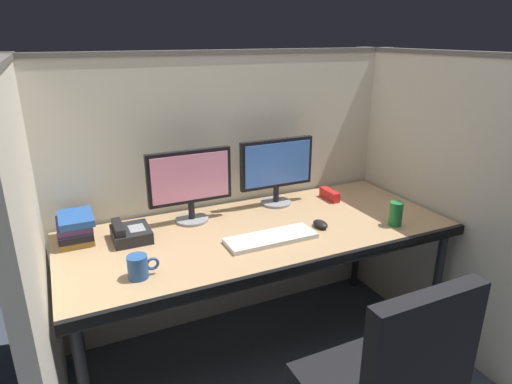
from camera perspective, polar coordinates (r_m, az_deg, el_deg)
cubicle_partition_rear at (r=2.54m, az=-3.80°, el=-0.04°), size 2.21×0.06×1.57m
cubicle_partition_left at (r=1.89m, az=-26.62°, el=-9.49°), size 0.06×1.41×1.57m
cubicle_partition_right at (r=2.65m, az=21.35°, el=-0.55°), size 0.06×1.41×1.57m
desk at (r=2.19m, az=0.70°, el=-6.16°), size 1.90×0.80×0.74m
monitor_left at (r=2.22m, az=-8.55°, el=1.40°), size 0.43×0.17×0.37m
monitor_right at (r=2.43m, az=2.70°, el=3.22°), size 0.43×0.17×0.37m
keyboard_main at (r=2.06m, az=1.95°, el=-6.01°), size 0.43×0.15×0.02m
computer_mouse at (r=2.22m, az=8.36°, el=-4.13°), size 0.06×0.10×0.04m
desk_phone at (r=2.14m, az=-16.03°, el=-5.17°), size 0.17×0.19×0.09m
red_stapler at (r=2.59m, az=9.53°, el=-0.34°), size 0.04×0.15×0.06m
coffee_mug at (r=1.81m, az=-14.99°, el=-9.34°), size 0.13×0.08×0.09m
soda_can at (r=2.31m, az=17.68°, el=-2.72°), size 0.07×0.07×0.12m
book_stack at (r=2.21m, az=-22.42°, el=-4.33°), size 0.16×0.22×0.13m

